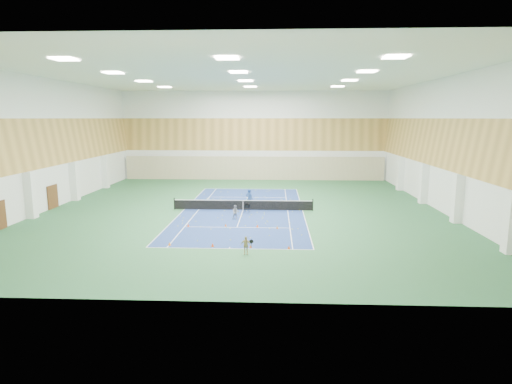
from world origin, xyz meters
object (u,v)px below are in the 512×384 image
(tennis_net, at_px, (243,204))
(child_court, at_px, (236,212))
(ball_cart, at_px, (247,209))
(child_apron, at_px, (246,245))
(coach, at_px, (249,199))

(tennis_net, xyz_separation_m, child_court, (-0.35, -3.66, 0.06))
(tennis_net, xyz_separation_m, ball_cart, (0.43, -1.23, -0.14))
(child_court, distance_m, ball_cart, 2.56)
(tennis_net, bearing_deg, ball_cart, -70.68)
(tennis_net, distance_m, child_court, 3.68)
(child_apron, xyz_separation_m, ball_cart, (-0.71, 11.73, -0.17))
(tennis_net, relative_size, ball_cart, 15.74)
(coach, height_order, ball_cart, coach)
(coach, distance_m, ball_cart, 1.97)
(coach, relative_size, child_court, 1.56)
(ball_cart, bearing_deg, tennis_net, 123.77)
(coach, bearing_deg, tennis_net, 62.67)
(tennis_net, distance_m, coach, 0.94)
(coach, bearing_deg, child_apron, 103.46)
(child_apron, bearing_deg, tennis_net, 93.82)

